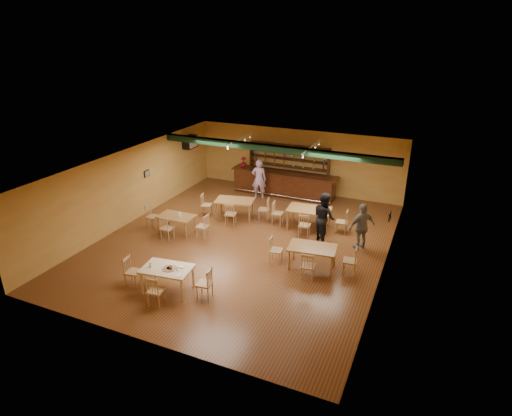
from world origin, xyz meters
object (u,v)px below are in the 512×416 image
at_px(bar_counter, 284,184).
at_px(dining_table_c, 177,224).
at_px(dining_table_d, 312,257).
at_px(patron_bar, 259,179).
at_px(patron_right_a, 324,217).
at_px(dining_table_b, 309,218).
at_px(near_table, 168,279).
at_px(dining_table_a, 235,209).

distance_m(bar_counter, dining_table_c, 5.95).
xyz_separation_m(dining_table_d, patron_bar, (-4.11, 5.15, 0.54)).
relative_size(dining_table_d, patron_right_a, 0.82).
height_order(dining_table_b, near_table, dining_table_b).
bearing_deg(dining_table_b, near_table, -117.45).
distance_m(dining_table_a, patron_right_a, 4.02).
bearing_deg(dining_table_d, patron_bar, 121.89).
distance_m(bar_counter, patron_bar, 1.28).
xyz_separation_m(dining_table_a, dining_table_b, (3.14, 0.22, 0.03)).
bearing_deg(patron_bar, near_table, 77.80).
xyz_separation_m(dining_table_a, patron_bar, (0.03, 2.47, 0.54)).
bearing_deg(dining_table_c, patron_bar, 72.34).
bearing_deg(dining_table_b, patron_right_a, -49.38).
relative_size(dining_table_b, dining_table_d, 1.08).
xyz_separation_m(bar_counter, patron_right_a, (2.99, -3.87, 0.37)).
height_order(bar_counter, near_table, bar_counter).
height_order(bar_counter, dining_table_b, bar_counter).
relative_size(dining_table_c, near_table, 0.95).
xyz_separation_m(dining_table_a, dining_table_c, (-1.41, -2.18, -0.04)).
distance_m(dining_table_b, dining_table_c, 5.13).
xyz_separation_m(bar_counter, dining_table_d, (3.20, -5.97, -0.18)).
bearing_deg(patron_bar, dining_table_d, 112.36).
bearing_deg(bar_counter, near_table, -92.13).
height_order(dining_table_d, near_table, near_table).
distance_m(dining_table_b, dining_table_d, 3.07).
xyz_separation_m(near_table, patron_bar, (-0.58, 8.18, 0.54)).
xyz_separation_m(dining_table_a, patron_right_a, (3.94, -0.58, 0.55)).
height_order(dining_table_d, patron_right_a, patron_right_a).
bearing_deg(near_table, dining_table_d, 33.27).
distance_m(dining_table_c, patron_bar, 4.89).
bearing_deg(dining_table_a, dining_table_c, -135.57).
bearing_deg(near_table, bar_counter, 80.48).
distance_m(near_table, patron_bar, 8.22).
bearing_deg(dining_table_c, patron_right_a, 16.10).
bearing_deg(patron_right_a, dining_table_c, 60.90).
relative_size(dining_table_c, dining_table_d, 0.90).
bearing_deg(patron_bar, dining_table_c, 56.55).
xyz_separation_m(dining_table_b, patron_right_a, (0.80, -0.80, 0.52)).
distance_m(dining_table_d, patron_bar, 6.61).
height_order(dining_table_c, near_table, near_table).
relative_size(patron_bar, patron_right_a, 0.99).
relative_size(bar_counter, dining_table_a, 3.28).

